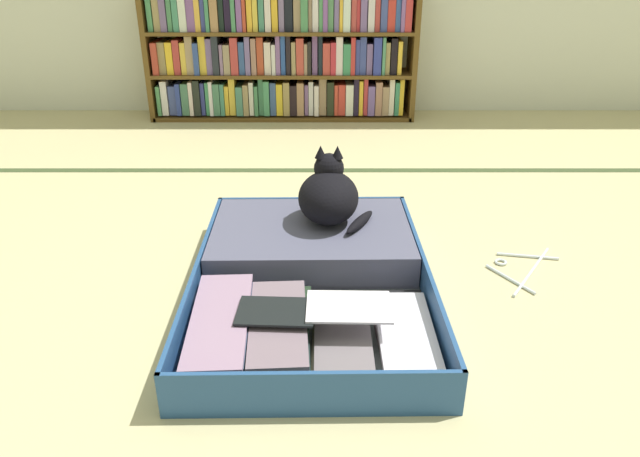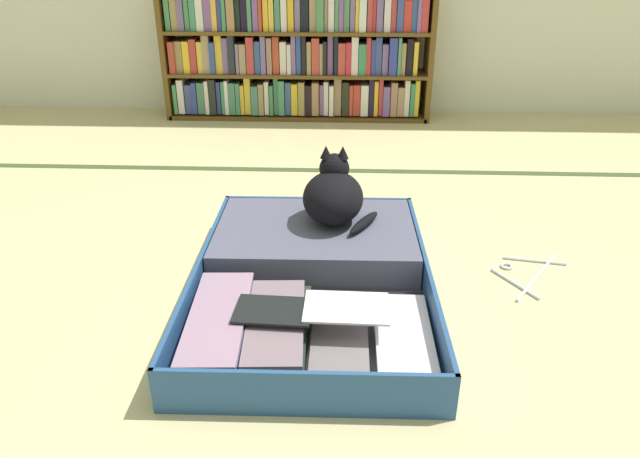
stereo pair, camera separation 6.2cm
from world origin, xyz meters
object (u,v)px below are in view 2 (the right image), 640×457
black_cat (334,195)px  clothes_hanger (527,272)px  open_suitcase (310,270)px  bookshelf (296,54)px

black_cat → clothes_hanger: bearing=-11.2°
clothes_hanger → open_suitcase: bearing=-172.0°
black_cat → clothes_hanger: black_cat is taller
bookshelf → open_suitcase: size_ratio=1.59×
bookshelf → black_cat: 1.78m
open_suitcase → clothes_hanger: (0.69, 0.10, -0.05)m
open_suitcase → clothes_hanger: open_suitcase is taller
black_cat → open_suitcase: bearing=-107.0°
open_suitcase → black_cat: 0.28m
bookshelf → clothes_hanger: (0.89, -1.88, -0.37)m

